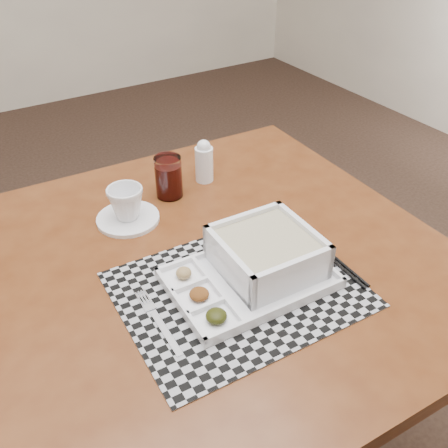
% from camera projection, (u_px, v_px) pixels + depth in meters
% --- Properties ---
extents(floor, '(5.00, 5.00, 0.00)m').
position_uv_depth(floor, '(130.00, 346.00, 1.83)').
color(floor, black).
rests_on(floor, ground).
extents(dining_table, '(1.03, 1.03, 0.74)m').
position_uv_depth(dining_table, '(213.00, 281.00, 1.13)').
color(dining_table, '#4E230E').
rests_on(dining_table, ground).
extents(placemat, '(0.47, 0.39, 0.00)m').
position_uv_depth(placemat, '(238.00, 289.00, 1.00)').
color(placemat, '#A1A2A9').
rests_on(placemat, dining_table).
extents(serving_tray, '(0.33, 0.23, 0.09)m').
position_uv_depth(serving_tray, '(261.00, 260.00, 1.01)').
color(serving_tray, white).
rests_on(serving_tray, placemat).
extents(fork, '(0.02, 0.19, 0.00)m').
position_uv_depth(fork, '(157.00, 320.00, 0.93)').
color(fork, silver).
rests_on(fork, placemat).
extents(spoon, '(0.04, 0.18, 0.01)m').
position_uv_depth(spoon, '(310.00, 241.00, 1.12)').
color(spoon, silver).
rests_on(spoon, placemat).
extents(chopsticks, '(0.03, 0.24, 0.01)m').
position_uv_depth(chopsticks, '(329.00, 254.00, 1.08)').
color(chopsticks, black).
rests_on(chopsticks, placemat).
extents(saucer, '(0.15, 0.15, 0.01)m').
position_uv_depth(saucer, '(128.00, 219.00, 1.19)').
color(saucer, white).
rests_on(saucer, dining_table).
extents(cup, '(0.11, 0.11, 0.08)m').
position_uv_depth(cup, '(126.00, 203.00, 1.17)').
color(cup, white).
rests_on(cup, saucer).
extents(juice_glass, '(0.07, 0.07, 0.11)m').
position_uv_depth(juice_glass, '(169.00, 178.00, 1.26)').
color(juice_glass, white).
rests_on(juice_glass, dining_table).
extents(creamer_bottle, '(0.05, 0.05, 0.12)m').
position_uv_depth(creamer_bottle, '(204.00, 161.00, 1.32)').
color(creamer_bottle, white).
rests_on(creamer_bottle, dining_table).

